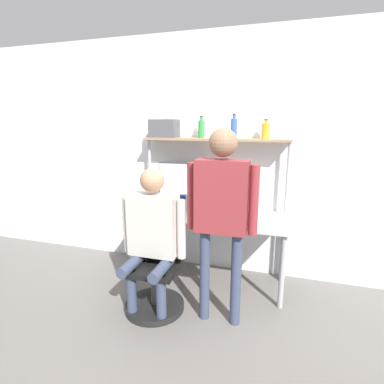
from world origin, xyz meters
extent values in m
plane|color=slate|center=(0.00, 0.00, 0.00)|extent=(12.00, 12.00, 0.00)
cube|color=silver|center=(0.00, 0.76, 1.35)|extent=(8.00, 0.06, 2.70)
cube|color=beige|center=(0.00, 0.37, 0.76)|extent=(1.69, 0.71, 0.03)
cylinder|color=#A5A5AA|center=(-0.78, 0.08, 0.37)|extent=(0.05, 0.05, 0.74)
cylinder|color=#A5A5AA|center=(0.78, 0.08, 0.37)|extent=(0.05, 0.05, 0.74)
cylinder|color=#A5A5AA|center=(-0.78, 0.67, 0.37)|extent=(0.05, 0.05, 0.74)
cylinder|color=#A5A5AA|center=(0.78, 0.67, 0.37)|extent=(0.05, 0.05, 0.74)
cube|color=#997A56|center=(0.00, 0.60, 1.56)|extent=(1.60, 0.24, 0.02)
cylinder|color=#B2B2B7|center=(-0.78, 0.60, 0.78)|extent=(0.04, 0.04, 1.57)
cylinder|color=#B2B2B7|center=(0.78, 0.60, 0.78)|extent=(0.04, 0.04, 1.57)
cylinder|color=#333338|center=(-0.37, 0.59, 0.78)|extent=(0.21, 0.21, 0.01)
cylinder|color=#333338|center=(-0.37, 0.59, 0.84)|extent=(0.06, 0.06, 0.11)
cube|color=#333338|center=(-0.37, 0.59, 1.08)|extent=(0.59, 0.01, 0.41)
cube|color=silver|center=(-0.37, 0.59, 1.08)|extent=(0.56, 0.02, 0.38)
cube|color=silver|center=(-0.40, 0.24, 0.78)|extent=(0.35, 0.21, 0.01)
cube|color=black|center=(-0.40, 0.23, 0.78)|extent=(0.30, 0.11, 0.00)
cube|color=silver|center=(-0.40, 0.33, 0.88)|extent=(0.35, 0.03, 0.21)
cube|color=navy|center=(-0.40, 0.33, 0.88)|extent=(0.31, 0.02, 0.18)
cube|color=silver|center=(-0.11, 0.21, 0.78)|extent=(0.07, 0.15, 0.01)
cube|color=black|center=(-0.11, 0.21, 0.78)|extent=(0.06, 0.13, 0.00)
cylinder|color=black|center=(-0.36, -0.29, 0.03)|extent=(0.56, 0.56, 0.06)
cylinder|color=#4C4C51|center=(-0.36, -0.29, 0.24)|extent=(0.06, 0.06, 0.35)
cube|color=black|center=(-0.36, -0.29, 0.44)|extent=(0.48, 0.48, 0.05)
cube|color=black|center=(-0.37, -0.09, 0.69)|extent=(0.42, 0.06, 0.45)
cylinder|color=#38425B|center=(-0.50, -0.46, 0.23)|extent=(0.09, 0.09, 0.46)
cylinder|color=#38425B|center=(-0.21, -0.46, 0.23)|extent=(0.09, 0.09, 0.46)
cylinder|color=#38425B|center=(-0.50, -0.43, 0.51)|extent=(0.10, 0.38, 0.10)
cylinder|color=#38425B|center=(-0.21, -0.43, 0.51)|extent=(0.10, 0.38, 0.10)
cube|color=beige|center=(-0.36, -0.26, 0.83)|extent=(0.44, 0.20, 0.56)
cylinder|color=beige|center=(-0.62, -0.26, 0.82)|extent=(0.08, 0.08, 0.54)
cylinder|color=beige|center=(-0.09, -0.26, 0.82)|extent=(0.08, 0.08, 0.54)
sphere|color=tan|center=(-0.36, -0.26, 1.24)|extent=(0.22, 0.22, 0.22)
cylinder|color=#38425B|center=(0.13, -0.28, 0.42)|extent=(0.09, 0.09, 0.85)
cylinder|color=#38425B|center=(0.40, -0.28, 0.42)|extent=(0.09, 0.09, 0.85)
cube|color=maroon|center=(0.27, -0.28, 1.15)|extent=(0.43, 0.20, 0.60)
cylinder|color=maroon|center=(0.01, -0.28, 1.13)|extent=(0.08, 0.08, 0.57)
cylinder|color=maroon|center=(0.52, -0.28, 1.13)|extent=(0.08, 0.08, 0.57)
sphere|color=#8C664C|center=(0.27, -0.28, 1.58)|extent=(0.23, 0.23, 0.23)
cylinder|color=#2D8C3F|center=(-0.15, 0.60, 1.66)|extent=(0.07, 0.07, 0.19)
cylinder|color=#2D8C3F|center=(-0.15, 0.60, 1.78)|extent=(0.03, 0.03, 0.04)
cylinder|color=black|center=(-0.15, 0.60, 1.80)|extent=(0.03, 0.03, 0.01)
cylinder|color=gold|center=(0.53, 0.60, 1.65)|extent=(0.08, 0.08, 0.16)
cylinder|color=gold|center=(0.53, 0.60, 1.74)|extent=(0.04, 0.04, 0.03)
cylinder|color=black|center=(0.53, 0.60, 1.76)|extent=(0.04, 0.04, 0.01)
cylinder|color=#335999|center=(0.20, 0.60, 1.67)|extent=(0.07, 0.07, 0.20)
cylinder|color=#335999|center=(0.20, 0.60, 1.79)|extent=(0.03, 0.03, 0.04)
cylinder|color=black|center=(0.20, 0.60, 1.82)|extent=(0.03, 0.03, 0.01)
cube|color=#4C4C51|center=(-0.59, 0.60, 1.67)|extent=(0.30, 0.21, 0.20)
camera|label=1|loc=(0.73, -2.61, 1.73)|focal=28.00mm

